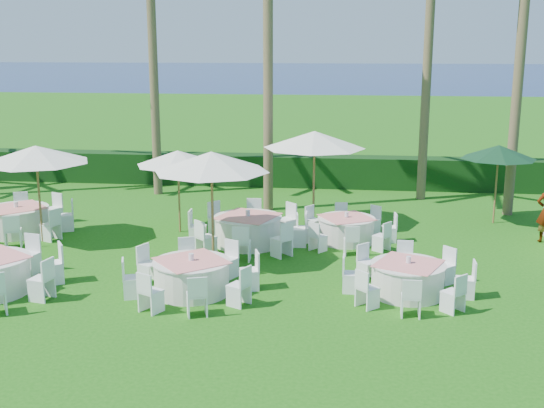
{
  "coord_description": "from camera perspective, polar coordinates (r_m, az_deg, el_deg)",
  "views": [
    {
      "loc": [
        3.82,
        -14.19,
        5.5
      ],
      "look_at": [
        1.73,
        3.36,
        1.3
      ],
      "focal_mm": 45.0,
      "sensor_mm": 36.0,
      "label": 1
    }
  ],
  "objects": [
    {
      "name": "ground",
      "position": [
        15.69,
        -7.81,
        -7.28
      ],
      "size": [
        120.0,
        120.0,
        0.0
      ],
      "primitive_type": "plane",
      "color": "#19550E",
      "rests_on": "ground"
    },
    {
      "name": "hedge",
      "position": [
        26.92,
        -1.48,
        2.87
      ],
      "size": [
        34.0,
        1.0,
        1.2
      ],
      "primitive_type": "cube",
      "color": "black",
      "rests_on": "ground"
    },
    {
      "name": "ocean",
      "position": [
        116.39,
        4.98,
        10.6
      ],
      "size": [
        260.0,
        260.0,
        0.0
      ],
      "primitive_type": "plane",
      "color": "#082852",
      "rests_on": "ground"
    },
    {
      "name": "banquet_table_b",
      "position": [
        15.45,
        -6.73,
        -5.99
      ],
      "size": [
        3.01,
        3.01,
        0.93
      ],
      "color": "silver",
      "rests_on": "ground"
    },
    {
      "name": "banquet_table_c",
      "position": [
        15.55,
        11.28,
        -6.1
      ],
      "size": [
        2.9,
        2.9,
        0.89
      ],
      "color": "silver",
      "rests_on": "ground"
    },
    {
      "name": "banquet_table_d",
      "position": [
        21.37,
        -20.53,
        -1.24
      ],
      "size": [
        3.12,
        3.12,
        0.97
      ],
      "color": "silver",
      "rests_on": "ground"
    },
    {
      "name": "banquet_table_e",
      "position": [
        18.94,
        -2.02,
        -2.15
      ],
      "size": [
        3.29,
        3.29,
        0.99
      ],
      "color": "silver",
      "rests_on": "ground"
    },
    {
      "name": "banquet_table_f",
      "position": [
        19.33,
        6.23,
        -2.09
      ],
      "size": [
        2.84,
        2.84,
        0.87
      ],
      "color": "silver",
      "rests_on": "ground"
    },
    {
      "name": "umbrella_a",
      "position": [
        19.91,
        -19.15,
        3.95
      ],
      "size": [
        2.93,
        2.93,
        2.74
      ],
      "color": "brown",
      "rests_on": "ground"
    },
    {
      "name": "umbrella_b",
      "position": [
        16.93,
        -5.09,
        3.55
      ],
      "size": [
        2.92,
        2.92,
        2.88
      ],
      "color": "brown",
      "rests_on": "ground"
    },
    {
      "name": "umbrella_c",
      "position": [
        20.03,
        -7.88,
        3.85
      ],
      "size": [
        2.45,
        2.45,
        2.45
      ],
      "color": "brown",
      "rests_on": "ground"
    },
    {
      "name": "umbrella_d",
      "position": [
        20.51,
        3.57,
        5.4
      ],
      "size": [
        3.07,
        3.07,
        2.92
      ],
      "color": "brown",
      "rests_on": "ground"
    },
    {
      "name": "umbrella_green",
      "position": [
        21.95,
        18.43,
        4.14
      ],
      "size": [
        2.29,
        2.29,
        2.46
      ],
      "color": "brown",
      "rests_on": "ground"
    },
    {
      "name": "palm_b",
      "position": [
        25.21,
        -9.9,
        11.41
      ],
      "size": [
        4.29,
        4.35,
        8.55
      ],
      "color": "brown",
      "rests_on": "ground"
    },
    {
      "name": "palm_c",
      "position": [
        22.35,
        -0.34,
        14.68
      ],
      "size": [
        4.26,
        4.36,
        11.07
      ],
      "color": "brown",
      "rests_on": "ground"
    },
    {
      "name": "palm_d",
      "position": [
        24.58,
        12.91,
        12.06
      ],
      "size": [
        4.4,
        4.12,
        9.24
      ],
      "color": "brown",
      "rests_on": "ground"
    },
    {
      "name": "palm_e",
      "position": [
        23.04,
        20.06,
        11.7
      ],
      "size": [
        4.25,
        4.37,
        9.37
      ],
      "color": "brown",
      "rests_on": "ground"
    }
  ]
}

